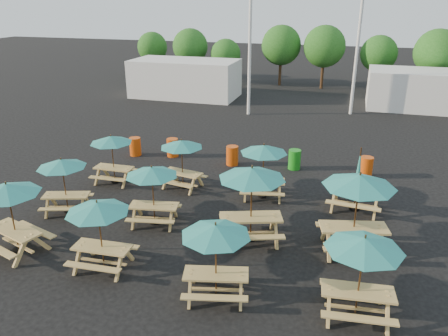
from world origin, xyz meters
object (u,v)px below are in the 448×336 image
(picnic_unit_4, at_px, (152,175))
(picnic_unit_11, at_px, (357,185))
(picnic_unit_0, at_px, (8,194))
(waste_bin_2, at_px, (232,156))
(waste_bin_1, at_px, (173,148))
(picnic_unit_6, at_px, (216,235))
(waste_bin_0, at_px, (135,147))
(picnic_unit_1, at_px, (62,167))
(picnic_unit_7, at_px, (252,178))
(picnic_unit_10, at_px, (359,186))
(picnic_unit_3, at_px, (98,212))
(waste_bin_3, at_px, (295,159))
(picnic_unit_8, at_px, (264,153))
(waste_bin_4, at_px, (366,167))
(picnic_unit_9, at_px, (364,249))
(picnic_unit_2, at_px, (111,143))
(picnic_unit_5, at_px, (182,147))

(picnic_unit_4, xyz_separation_m, picnic_unit_11, (6.58, 3.03, -0.81))
(picnic_unit_0, height_order, picnic_unit_4, picnic_unit_0)
(waste_bin_2, bearing_deg, waste_bin_1, 174.94)
(picnic_unit_6, distance_m, waste_bin_2, 9.69)
(waste_bin_0, bearing_deg, picnic_unit_1, -85.80)
(picnic_unit_7, relative_size, picnic_unit_10, 1.03)
(picnic_unit_3, height_order, waste_bin_1, picnic_unit_3)
(picnic_unit_11, xyz_separation_m, waste_bin_2, (-5.52, 3.17, -0.55))
(waste_bin_0, distance_m, waste_bin_3, 7.75)
(picnic_unit_8, distance_m, waste_bin_4, 5.27)
(picnic_unit_3, relative_size, picnic_unit_10, 0.82)
(picnic_unit_4, bearing_deg, picnic_unit_0, -149.71)
(waste_bin_2, bearing_deg, picnic_unit_9, -58.19)
(picnic_unit_4, xyz_separation_m, waste_bin_4, (6.98, 6.44, -1.35))
(picnic_unit_2, bearing_deg, waste_bin_4, 18.68)
(waste_bin_4, bearing_deg, picnic_unit_5, -154.99)
(picnic_unit_0, height_order, picnic_unit_8, picnic_unit_0)
(picnic_unit_0, bearing_deg, picnic_unit_9, 16.76)
(picnic_unit_11, height_order, waste_bin_1, picnic_unit_11)
(picnic_unit_5, bearing_deg, picnic_unit_0, -106.94)
(picnic_unit_8, bearing_deg, picnic_unit_5, 170.09)
(picnic_unit_11, distance_m, waste_bin_1, 9.29)
(waste_bin_2, bearing_deg, picnic_unit_10, -48.13)
(picnic_unit_8, distance_m, waste_bin_0, 7.70)
(picnic_unit_2, relative_size, picnic_unit_5, 1.00)
(picnic_unit_2, xyz_separation_m, picnic_unit_9, (9.82, -5.69, 0.13))
(picnic_unit_8, relative_size, waste_bin_2, 2.41)
(picnic_unit_5, bearing_deg, picnic_unit_6, -50.96)
(waste_bin_0, relative_size, waste_bin_3, 1.00)
(picnic_unit_0, xyz_separation_m, picnic_unit_10, (9.80, 2.89, 0.24))
(picnic_unit_0, height_order, picnic_unit_6, picnic_unit_0)
(picnic_unit_2, bearing_deg, picnic_unit_9, -31.24)
(picnic_unit_2, distance_m, waste_bin_0, 3.63)
(picnic_unit_6, xyz_separation_m, picnic_unit_8, (-0.08, 6.28, 0.02))
(waste_bin_0, distance_m, waste_bin_4, 10.84)
(picnic_unit_3, relative_size, waste_bin_2, 2.37)
(picnic_unit_8, bearing_deg, picnic_unit_1, -164.13)
(picnic_unit_0, distance_m, picnic_unit_4, 4.30)
(waste_bin_1, xyz_separation_m, waste_bin_4, (9.02, -0.03, 0.00))
(picnic_unit_5, xyz_separation_m, waste_bin_2, (1.23, 3.10, -1.31))
(picnic_unit_3, relative_size, picnic_unit_11, 0.87)
(picnic_unit_2, bearing_deg, waste_bin_1, 72.39)
(waste_bin_1, bearing_deg, picnic_unit_0, -97.52)
(picnic_unit_10, bearing_deg, waste_bin_1, 129.73)
(picnic_unit_9, bearing_deg, picnic_unit_8, 114.84)
(picnic_unit_7, xyz_separation_m, picnic_unit_9, (3.29, -2.78, -0.25))
(picnic_unit_5, distance_m, waste_bin_4, 8.01)
(picnic_unit_3, height_order, waste_bin_3, picnic_unit_3)
(picnic_unit_1, bearing_deg, picnic_unit_0, -104.70)
(picnic_unit_10, distance_m, waste_bin_1, 10.83)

